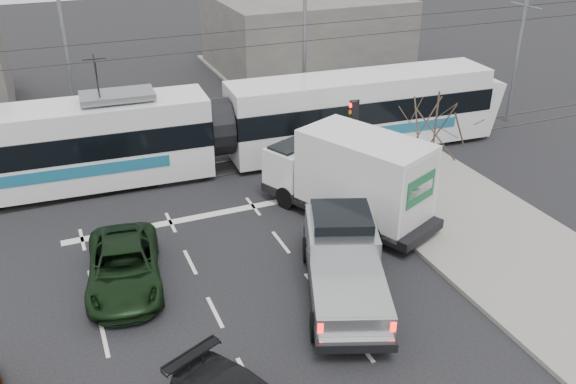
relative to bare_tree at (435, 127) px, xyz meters
name	(u,v)px	position (x,y,z in m)	size (l,w,h in m)	color
ground	(267,299)	(-7.60, -2.50, -3.79)	(120.00, 120.00, 0.00)	black
sidewalk_right	(496,240)	(1.40, -2.50, -3.72)	(6.00, 60.00, 0.15)	gray
rails	(188,174)	(-7.60, 7.50, -3.78)	(60.00, 1.60, 0.03)	#33302D
building_right	(305,33)	(4.40, 21.50, -1.29)	(12.00, 10.00, 5.00)	#67635E
bare_tree	(435,127)	(0.00, 0.00, 0.00)	(2.40, 2.40, 5.00)	#47382B
traffic_signal	(354,123)	(-1.13, 4.00, -1.05)	(0.44, 0.44, 3.60)	black
street_lamp_near	(301,29)	(-0.29, 11.50, 1.32)	(2.38, 0.25, 9.00)	slate
street_lamp_far	(61,41)	(-11.79, 13.50, 1.32)	(2.38, 0.25, 9.00)	slate
catenary	(181,92)	(-7.60, 7.50, 0.09)	(60.00, 0.20, 7.00)	black
tram	(218,128)	(-6.05, 7.65, -1.84)	(27.02, 4.20, 5.49)	silver
silver_pickup	(343,258)	(-5.14, -2.88, -2.62)	(4.36, 6.82, 2.35)	black
box_truck	(351,177)	(-2.75, 1.18, -2.04)	(5.12, 7.45, 3.54)	black
navy_pickup	(358,194)	(-2.39, 1.16, -2.83)	(3.11, 4.93, 1.95)	black
green_car	(124,267)	(-11.56, 0.01, -3.10)	(2.29, 4.98, 1.38)	black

